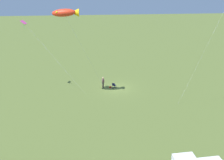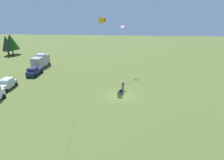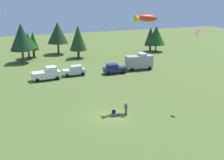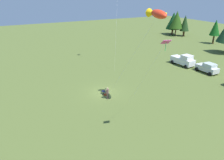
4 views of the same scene
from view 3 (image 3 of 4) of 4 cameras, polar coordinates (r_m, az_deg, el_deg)
name	(u,v)px [view 3 (image 3 of 4)]	position (r m, az deg, el deg)	size (l,w,h in m)	color
ground_plane	(110,116)	(40.26, -0.38, -6.68)	(160.00, 160.00, 0.00)	#51602B
person_kite_flyer	(126,108)	(40.38, 2.59, -5.07)	(0.46, 0.50, 1.74)	#423231
folding_chair	(113,113)	(40.17, 0.28, -5.98)	(0.68, 0.68, 0.82)	#101242
backpack_on_grass	(118,115)	(40.42, 1.06, -6.42)	(0.32, 0.22, 0.22)	#A12110
truck_white_pickup	(47,74)	(57.30, -11.83, 1.12)	(5.12, 2.68, 2.34)	silver
car_silver_compact	(74,71)	(59.33, -6.93, 1.71)	(4.21, 2.23, 1.89)	#BABCBB
car_navy_hatch	(114,69)	(60.35, 0.38, 2.08)	(4.26, 2.32, 1.89)	navy
van_motorhome_grey	(139,61)	(63.68, 4.99, 3.40)	(5.57, 2.98, 3.34)	#A3999A
treeline_distant	(25,39)	(75.10, -15.65, 7.31)	(63.76, 11.77, 8.68)	#53341F
kite_large_fish	(145,18)	(43.52, 6.06, 11.18)	(6.64, 5.07, 12.49)	red
kite_diamond_rainbow	(195,35)	(43.81, 14.88, 7.92)	(8.21, 1.62, 10.50)	#DC3F96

